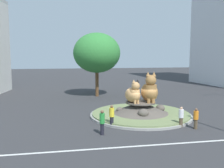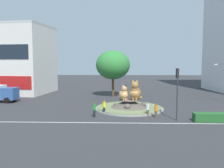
# 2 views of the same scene
# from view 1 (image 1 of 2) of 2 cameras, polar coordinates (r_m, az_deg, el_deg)

# --- Properties ---
(ground_plane) EXTENTS (160.00, 160.00, 0.00)m
(ground_plane) POSITION_cam_1_polar(r_m,az_deg,el_deg) (23.12, 6.51, -7.24)
(ground_plane) COLOR #333335
(lane_centreline) EXTENTS (112.00, 0.20, 0.01)m
(lane_centreline) POSITION_cam_1_polar(r_m,az_deg,el_deg) (16.60, 14.05, -13.05)
(lane_centreline) COLOR silver
(lane_centreline) RESTS_ON ground
(roundabout_island) EXTENTS (9.17, 9.17, 1.32)m
(roundabout_island) POSITION_cam_1_polar(r_m,az_deg,el_deg) (23.01, 6.54, -6.02)
(roundabout_island) COLOR gray
(roundabout_island) RESTS_ON ground
(cat_statue_calico) EXTENTS (1.60, 2.25, 2.10)m
(cat_statue_calico) POSITION_cam_1_polar(r_m,az_deg,el_deg) (22.24, 4.87, -2.30)
(cat_statue_calico) COLOR tan
(cat_statue_calico) RESTS_ON roundabout_island
(cat_statue_tabby) EXTENTS (1.99, 2.72, 2.74)m
(cat_statue_tabby) POSITION_cam_1_polar(r_m,az_deg,el_deg) (22.81, 8.59, -1.52)
(cat_statue_tabby) COLOR #9E703D
(cat_statue_tabby) RESTS_ON roundabout_island
(broadleaf_tree_behind_island) EXTENTS (6.19, 6.19, 8.42)m
(broadleaf_tree_behind_island) POSITION_cam_1_polar(r_m,az_deg,el_deg) (33.21, -3.48, 7.09)
(broadleaf_tree_behind_island) COLOR brown
(broadleaf_tree_behind_island) RESTS_ON ground
(pedestrian_white_shirt) EXTENTS (0.38, 0.38, 1.59)m
(pedestrian_white_shirt) POSITION_cam_1_polar(r_m,az_deg,el_deg) (20.08, 15.48, -7.15)
(pedestrian_white_shirt) COLOR brown
(pedestrian_white_shirt) RESTS_ON ground
(pedestrian_orange_shirt) EXTENTS (0.36, 0.36, 1.58)m
(pedestrian_orange_shirt) POSITION_cam_1_polar(r_m,az_deg,el_deg) (19.91, 18.59, -7.39)
(pedestrian_orange_shirt) COLOR brown
(pedestrian_orange_shirt) RESTS_ON ground
(pedestrian_green_shirt) EXTENTS (0.36, 0.36, 1.76)m
(pedestrian_green_shirt) POSITION_cam_1_polar(r_m,az_deg,el_deg) (17.52, -2.27, -8.61)
(pedestrian_green_shirt) COLOR black
(pedestrian_green_shirt) RESTS_ON ground
(pedestrian_yellow_shirt) EXTENTS (0.39, 0.39, 1.69)m
(pedestrian_yellow_shirt) POSITION_cam_1_polar(r_m,az_deg,el_deg) (19.47, -0.07, -7.17)
(pedestrian_yellow_shirt) COLOR black
(pedestrian_yellow_shirt) RESTS_ON ground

